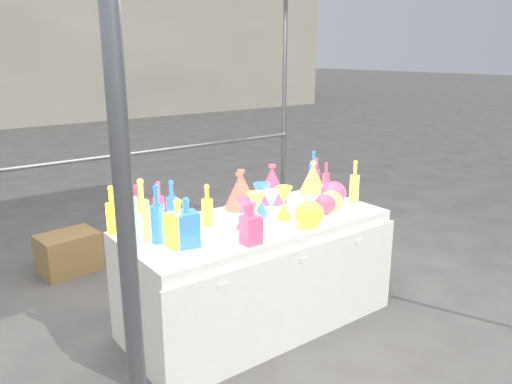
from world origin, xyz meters
TOP-DOWN VIEW (x-y plane):
  - ground at (0.00, 0.00)m, footprint 80.00×80.00m
  - display_table at (0.00, -0.01)m, footprint 1.84×0.83m
  - background_building at (4.00, 14.00)m, footprint 14.00×6.00m
  - cardboard_box_closed at (-0.79, 1.63)m, footprint 0.51×0.40m
  - cardboard_box_flat at (0.51, 2.58)m, footprint 0.85×0.80m
  - bottle_0 at (-0.85, 0.35)m, footprint 0.08×0.08m
  - bottle_1 at (-0.50, 0.24)m, footprint 0.09×0.09m
  - bottle_2 at (-0.77, 0.16)m, footprint 0.09×0.09m
  - bottle_3 at (-0.53, 0.35)m, footprint 0.08×0.08m
  - bottle_4 at (-0.75, 0.14)m, footprint 0.10×0.10m
  - bottle_5 at (-0.85, -0.01)m, footprint 0.09×0.09m
  - bottle_6 at (-0.30, 0.12)m, footprint 0.07×0.07m
  - bottle_7 at (-0.70, 0.04)m, footprint 0.09×0.09m
  - decanter_0 at (-0.63, -0.09)m, footprint 0.14×0.14m
  - decanter_1 at (-0.27, -0.31)m, footprint 0.11×0.11m
  - decanter_2 at (-0.59, -0.12)m, footprint 0.15×0.15m
  - hourglass_0 at (-0.15, -0.07)m, footprint 0.11×0.11m
  - hourglass_1 at (-0.23, -0.23)m, footprint 0.13×0.13m
  - hourglass_2 at (-0.09, -0.12)m, footprint 0.13×0.13m
  - hourglass_3 at (0.05, -0.10)m, footprint 0.12×0.12m
  - hourglass_4 at (0.18, -0.08)m, footprint 0.14×0.14m
  - hourglass_5 at (0.08, 0.04)m, footprint 0.12×0.12m
  - globe_0 at (0.20, -0.30)m, footprint 0.23×0.23m
  - globe_1 at (0.55, -0.15)m, footprint 0.22×0.22m
  - globe_2 at (0.48, -0.16)m, footprint 0.20×0.20m
  - globe_3 at (0.68, -0.04)m, footprint 0.19×0.19m
  - lampshade_0 at (0.08, 0.28)m, footprint 0.25×0.25m
  - lampshade_1 at (0.06, 0.28)m, footprint 0.23×0.23m
  - lampshade_2 at (0.36, 0.28)m, footprint 0.32×0.32m
  - lampshade_3 at (0.78, 0.28)m, footprint 0.27×0.27m
  - bottle_8 at (0.86, 0.36)m, footprint 0.08×0.08m
  - bottle_9 at (0.85, 0.32)m, footprint 0.08×0.08m
  - bottle_10 at (0.86, 0.21)m, footprint 0.06×0.06m
  - bottle_11 at (0.86, -0.09)m, footprint 0.09×0.09m

SIDE VIEW (x-z plane):
  - ground at x=0.00m, z-range 0.00..0.00m
  - cardboard_box_flat at x=0.51m, z-range 0.00..0.06m
  - cardboard_box_closed at x=-0.79m, z-range 0.00..0.34m
  - display_table at x=0.00m, z-range 0.00..0.75m
  - globe_2 at x=0.48m, z-range 0.75..0.87m
  - globe_1 at x=0.55m, z-range 0.75..0.88m
  - globe_0 at x=0.20m, z-range 0.75..0.90m
  - globe_3 at x=0.68m, z-range 0.75..0.90m
  - hourglass_0 at x=-0.15m, z-range 0.75..0.95m
  - hourglass_1 at x=-0.23m, z-range 0.75..0.97m
  - hourglass_4 at x=0.18m, z-range 0.75..0.97m
  - hourglass_3 at x=0.05m, z-range 0.75..0.97m
  - hourglass_2 at x=-0.09m, z-range 0.75..0.99m
  - hourglass_5 at x=0.08m, z-range 0.75..0.99m
  - bottle_10 at x=0.86m, z-range 0.75..1.00m
  - lampshade_3 at x=0.78m, z-range 0.75..1.01m
  - decanter_1 at x=-0.27m, z-range 0.75..1.01m
  - lampshade_1 at x=0.06m, z-range 0.75..1.02m
  - bottle_9 at x=0.85m, z-range 0.75..1.02m
  - bottle_6 at x=-0.30m, z-range 0.75..1.03m
  - bottle_3 at x=-0.53m, z-range 0.75..1.03m
  - lampshade_2 at x=0.36m, z-range 0.75..1.04m
  - lampshade_0 at x=0.08m, z-range 0.75..1.04m
  - decanter_0 at x=-0.63m, z-range 0.75..1.04m
  - decanter_2 at x=-0.59m, z-range 0.75..1.05m
  - bottle_0 at x=-0.85m, z-range 0.75..1.06m
  - bottle_1 at x=-0.50m, z-range 0.75..1.06m
  - bottle_11 at x=0.86m, z-range 0.75..1.07m
  - bottle_8 at x=0.86m, z-range 0.75..1.07m
  - bottle_5 at x=-0.85m, z-range 0.75..1.07m
  - bottle_2 at x=-0.77m, z-range 0.75..1.09m
  - bottle_7 at x=-0.70m, z-range 0.75..1.11m
  - bottle_4 at x=-0.75m, z-range 0.75..1.13m
  - background_building at x=4.00m, z-range 0.00..6.00m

